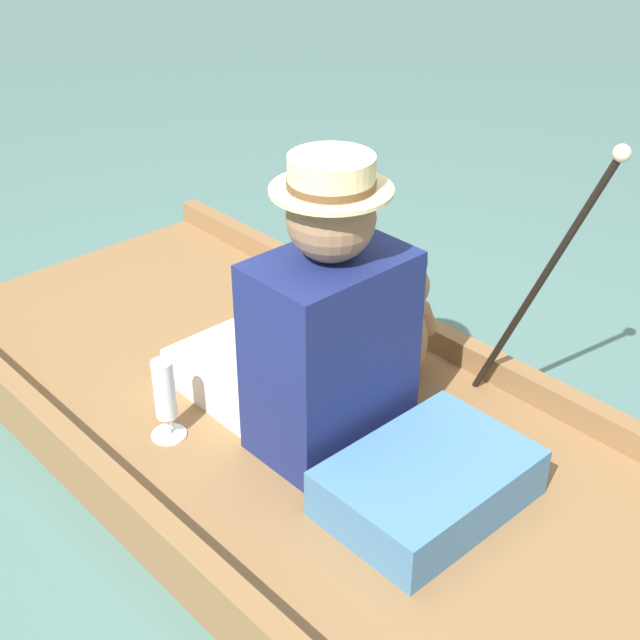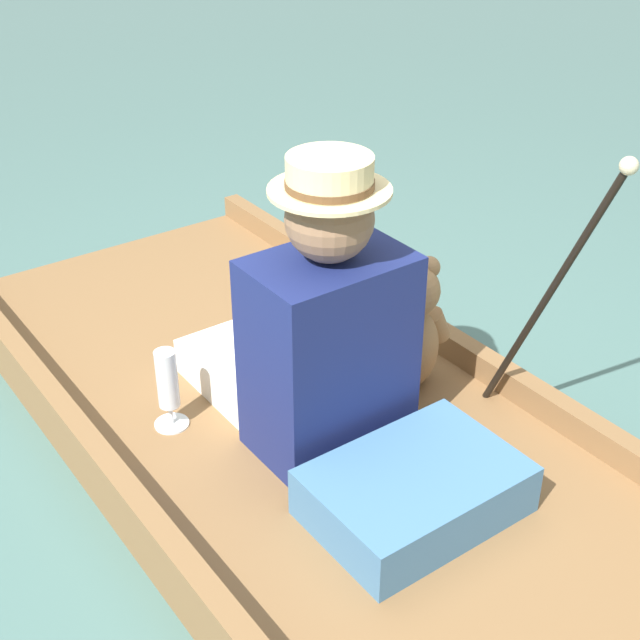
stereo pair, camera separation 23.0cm
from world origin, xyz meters
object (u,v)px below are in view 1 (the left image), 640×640
seated_person (315,334)px  walking_cane (553,262)px  wine_glass (165,394)px  teddy_bear (400,324)px

seated_person → walking_cane: (0.50, -0.37, 0.18)m
wine_glass → teddy_bear: bearing=-19.8°
wine_glass → seated_person: bearing=-37.4°
wine_glass → walking_cane: bearing=-37.1°
seated_person → wine_glass: seated_person is taller
teddy_bear → wine_glass: (-0.67, 0.24, -0.05)m
teddy_bear → walking_cane: size_ratio=0.49×
walking_cane → seated_person: bearing=143.1°
teddy_bear → walking_cane: (0.15, -0.38, 0.30)m
seated_person → teddy_bear: bearing=-9.7°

